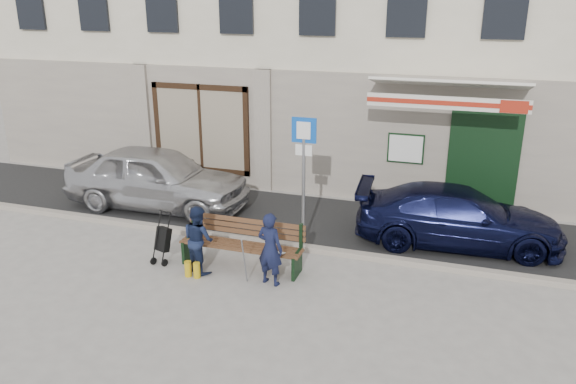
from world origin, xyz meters
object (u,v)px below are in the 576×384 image
at_px(car_navy, 458,217).
at_px(woman, 198,239).
at_px(man, 270,249).
at_px(bench, 239,245).
at_px(stroller, 163,240).
at_px(parking_sign, 304,162).
at_px(car_silver, 157,178).

relative_size(car_navy, woman, 3.25).
relative_size(car_navy, man, 3.08).
height_order(bench, stroller, stroller).
distance_m(man, woman, 1.45).
height_order(parking_sign, bench, parking_sign).
xyz_separation_m(car_silver, man, (3.96, -2.81, -0.08)).
xyz_separation_m(car_silver, stroller, (1.66, -2.62, -0.32)).
height_order(woman, stroller, woman).
bearing_deg(woman, stroller, 21.19).
xyz_separation_m(parking_sign, bench, (-0.88, -1.32, -1.37)).
distance_m(car_silver, car_navy, 7.08).
distance_m(man, stroller, 2.32).
distance_m(car_navy, stroller, 6.04).
relative_size(parking_sign, man, 1.99).
bearing_deg(bench, man, -29.30).
distance_m(bench, woman, 0.78).
height_order(car_navy, man, man).
height_order(car_silver, woman, car_silver).
bearing_deg(parking_sign, woman, -131.19).
xyz_separation_m(car_silver, bench, (3.16, -2.37, -0.31)).
relative_size(car_silver, man, 3.29).
height_order(car_navy, parking_sign, parking_sign).
bearing_deg(man, woman, 10.18).
xyz_separation_m(car_silver, parking_sign, (4.04, -1.04, 1.06)).
height_order(car_navy, woman, woman).
xyz_separation_m(parking_sign, woman, (-1.53, -1.71, -1.18)).
bearing_deg(man, bench, -16.77).
distance_m(car_navy, bench, 4.60).
bearing_deg(man, car_silver, -22.90).
xyz_separation_m(car_silver, woman, (2.51, -2.75, -0.12)).
height_order(parking_sign, stroller, parking_sign).
distance_m(car_navy, woman, 5.36).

